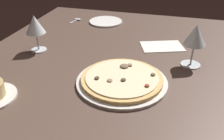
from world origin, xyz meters
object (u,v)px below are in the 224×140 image
Objects in this scene: side_plate at (106,22)px; spoon at (77,20)px; pizza_main at (122,80)px; paper_menu at (162,46)px; wine_glass_far at (35,25)px; wine_glass_near at (195,37)px.

side_plate is 1.92× the size of spoon.
pizza_main is at bearing -158.23° from side_plate.
side_plate is 1.00× the size of paper_menu.
wine_glass_far reaches higher than side_plate.
wine_glass_near is 0.89× the size of side_plate.
wine_glass_near is 74.65cm from spoon.
spoon is at bearing 35.27° from pizza_main.
paper_menu is (18.09, -51.43, -11.13)cm from wine_glass_far.
wine_glass_near reaches higher than pizza_main.
side_plate is at bearing -22.21° from wine_glass_far.
wine_glass_near is at bearing -130.30° from side_plate.
side_plate is (39.22, 46.25, -11.38)cm from wine_glass_near.
side_plate is at bearing -85.25° from spoon.
wine_glass_far is 63.89cm from wine_glass_near.
pizza_main reaches higher than side_plate.
pizza_main is 45.16cm from wine_glass_far.
wine_glass_near is (3.72, -63.78, 0.55)cm from wine_glass_far.
side_plate is 17.18cm from spoon.
spoon is at bearing 59.19° from wine_glass_near.
wine_glass_far is at bearing 179.43° from spoon.
side_plate is at bearing 49.70° from wine_glass_near.
side_plate is (58.87, 23.52, -0.76)cm from pizza_main.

